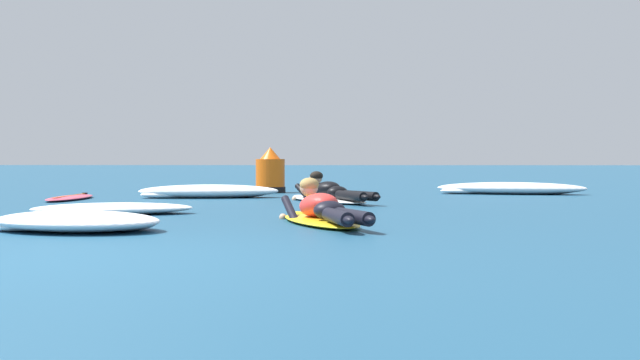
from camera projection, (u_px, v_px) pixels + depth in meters
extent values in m
plane|color=navy|center=(218.00, 196.00, 16.04)|extent=(120.00, 120.00, 0.00)
ellipsoid|color=yellow|center=(320.00, 221.00, 9.39)|extent=(1.21, 2.20, 0.07)
ellipsoid|color=yellow|center=(297.00, 214.00, 10.36)|extent=(0.27, 0.26, 0.06)
ellipsoid|color=red|center=(319.00, 205.00, 9.43)|extent=(0.60, 0.81, 0.35)
ellipsoid|color=black|center=(329.00, 210.00, 9.03)|extent=(0.41, 0.37, 0.20)
cylinder|color=black|center=(338.00, 217.00, 8.48)|extent=(0.34, 0.83, 0.14)
ellipsoid|color=black|center=(348.00, 220.00, 8.08)|extent=(0.16, 0.24, 0.08)
cylinder|color=black|center=(353.00, 217.00, 8.52)|extent=(0.42, 0.81, 0.14)
ellipsoid|color=black|center=(369.00, 219.00, 8.13)|extent=(0.16, 0.24, 0.08)
cylinder|color=black|center=(291.00, 211.00, 9.76)|extent=(0.26, 0.57, 0.33)
sphere|color=tan|center=(283.00, 217.00, 10.12)|extent=(0.09, 0.09, 0.09)
cylinder|color=black|center=(329.00, 210.00, 9.86)|extent=(0.26, 0.57, 0.33)
sphere|color=tan|center=(320.00, 217.00, 10.20)|extent=(0.09, 0.09, 0.09)
sphere|color=tan|center=(309.00, 187.00, 9.83)|extent=(0.21, 0.21, 0.21)
ellipsoid|color=#AD894C|center=(309.00, 185.00, 9.81)|extent=(0.27, 0.26, 0.16)
ellipsoid|color=white|center=(328.00, 200.00, 13.90)|extent=(1.61, 2.25, 0.07)
ellipsoid|color=white|center=(299.00, 197.00, 14.85)|extent=(0.28, 0.28, 0.06)
ellipsoid|color=black|center=(326.00, 190.00, 13.94)|extent=(0.66, 0.75, 0.34)
ellipsoid|color=black|center=(337.00, 192.00, 13.61)|extent=(0.43, 0.41, 0.20)
cylinder|color=black|center=(351.00, 196.00, 13.06)|extent=(0.50, 0.83, 0.14)
ellipsoid|color=black|center=(364.00, 197.00, 12.67)|extent=(0.19, 0.24, 0.08)
cylinder|color=black|center=(360.00, 196.00, 13.13)|extent=(0.58, 0.80, 0.14)
ellipsoid|color=black|center=(376.00, 197.00, 12.76)|extent=(0.19, 0.24, 0.08)
cylinder|color=black|center=(305.00, 194.00, 14.15)|extent=(0.36, 0.55, 0.33)
sphere|color=tan|center=(295.00, 199.00, 14.49)|extent=(0.09, 0.09, 0.09)
cylinder|color=black|center=(329.00, 194.00, 14.34)|extent=(0.36, 0.55, 0.33)
sphere|color=tan|center=(319.00, 199.00, 14.66)|extent=(0.09, 0.09, 0.09)
sphere|color=tan|center=(316.00, 178.00, 14.27)|extent=(0.21, 0.21, 0.21)
ellipsoid|color=black|center=(316.00, 176.00, 14.25)|extent=(0.29, 0.28, 0.16)
ellipsoid|color=#E54C66|center=(70.00, 198.00, 14.70)|extent=(0.52, 2.07, 0.07)
cube|color=orange|center=(70.00, 195.00, 14.70)|extent=(0.05, 1.76, 0.01)
cone|color=black|center=(85.00, 197.00, 15.55)|extent=(0.10, 0.10, 0.16)
ellipsoid|color=white|center=(209.00, 191.00, 15.35)|extent=(2.56, 1.14, 0.24)
ellipsoid|color=white|center=(244.00, 193.00, 15.53)|extent=(0.95, 0.57, 0.17)
ellipsoid|color=white|center=(166.00, 195.00, 15.19)|extent=(0.96, 0.62, 0.13)
ellipsoid|color=white|center=(113.00, 209.00, 10.92)|extent=(2.14, 1.27, 0.15)
ellipsoid|color=white|center=(153.00, 209.00, 11.14)|extent=(0.81, 0.61, 0.10)
ellipsoid|color=white|center=(62.00, 212.00, 10.71)|extent=(0.80, 0.56, 0.08)
ellipsoid|color=white|center=(77.00, 221.00, 8.48)|extent=(1.96, 1.57, 0.20)
ellipsoid|color=white|center=(125.00, 224.00, 8.52)|extent=(0.67, 0.64, 0.14)
ellipsoid|color=white|center=(25.00, 225.00, 8.52)|extent=(0.65, 0.62, 0.11)
ellipsoid|color=white|center=(511.00, 188.00, 16.85)|extent=(2.98, 1.45, 0.23)
ellipsoid|color=white|center=(549.00, 190.00, 16.79)|extent=(1.09, 0.60, 0.16)
ellipsoid|color=white|center=(466.00, 191.00, 16.99)|extent=(1.08, 0.56, 0.13)
cylinder|color=#EA5B0F|center=(270.00, 176.00, 17.56)|extent=(0.59, 0.59, 0.68)
cone|color=#EA5B0F|center=(270.00, 153.00, 17.55)|extent=(0.41, 0.41, 0.24)
cylinder|color=black|center=(270.00, 190.00, 17.57)|extent=(0.62, 0.62, 0.12)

